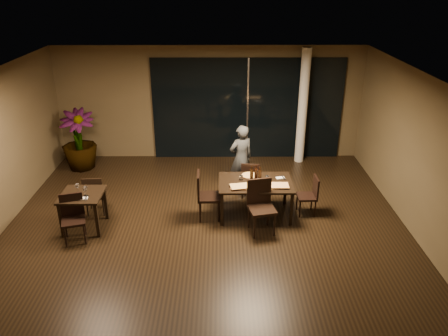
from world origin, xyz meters
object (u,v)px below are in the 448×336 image
(chair_side_near, at_px, (73,215))
(potted_plant, at_px, (79,140))
(chair_main_right, at_px, (310,193))
(chair_main_near, at_px, (261,203))
(chair_side_far, at_px, (95,193))
(bottle_b, at_px, (260,174))
(chair_main_left, at_px, (205,193))
(chair_main_far, at_px, (250,178))
(main_table, at_px, (255,185))
(diner, at_px, (241,158))
(side_table, at_px, (82,200))
(bottle_c, at_px, (256,172))
(bottle_a, at_px, (252,173))

(chair_side_near, height_order, potted_plant, potted_plant)
(chair_main_right, xyz_separation_m, potted_plant, (-5.47, 2.39, 0.30))
(chair_main_near, distance_m, chair_side_far, 3.44)
(bottle_b, bearing_deg, chair_main_right, -1.43)
(chair_main_left, xyz_separation_m, chair_main_right, (2.19, 0.16, -0.09))
(chair_main_far, bearing_deg, chair_main_near, 101.23)
(chair_main_right, xyz_separation_m, chair_side_near, (-4.63, -0.92, 0.04))
(main_table, bearing_deg, chair_side_near, -165.57)
(chair_main_far, distance_m, chair_main_near, 1.36)
(diner, distance_m, potted_plant, 4.25)
(potted_plant, bearing_deg, chair_main_near, -34.51)
(chair_main_far, relative_size, chair_main_near, 0.83)
(chair_main_near, bearing_deg, chair_main_right, 17.37)
(side_table, bearing_deg, chair_main_right, 6.58)
(chair_main_near, distance_m, bottle_b, 0.72)
(bottle_b, relative_size, bottle_c, 0.96)
(side_table, distance_m, bottle_c, 3.48)
(potted_plant, bearing_deg, chair_side_near, -75.76)
(chair_main_left, xyz_separation_m, potted_plant, (-3.28, 2.55, 0.21))
(bottle_a, height_order, bottle_b, bottle_a)
(chair_side_far, height_order, bottle_a, bottle_a)
(chair_main_far, xyz_separation_m, chair_main_near, (0.11, -1.35, 0.10))
(diner, relative_size, bottle_b, 5.08)
(chair_main_near, distance_m, chair_main_right, 1.26)
(side_table, xyz_separation_m, bottle_c, (3.41, 0.62, 0.29))
(chair_side_far, bearing_deg, chair_main_near, 165.56)
(main_table, xyz_separation_m, bottle_c, (0.01, 0.12, 0.23))
(potted_plant, bearing_deg, side_table, -72.52)
(potted_plant, bearing_deg, bottle_c, -27.97)
(chair_side_far, relative_size, diner, 0.56)
(bottle_a, xyz_separation_m, bottle_c, (0.09, 0.03, 0.00))
(chair_main_left, height_order, bottle_a, bottle_a)
(bottle_a, bearing_deg, diner, 98.62)
(chair_main_left, relative_size, bottle_c, 3.15)
(chair_main_right, bearing_deg, chair_main_left, -88.21)
(chair_main_right, bearing_deg, bottle_a, -94.89)
(chair_main_near, bearing_deg, bottle_c, 81.41)
(chair_main_right, distance_m, bottle_a, 1.31)
(chair_main_near, xyz_separation_m, bottle_c, (-0.04, 0.71, 0.32))
(chair_side_near, distance_m, bottle_b, 3.71)
(bottle_a, bearing_deg, chair_side_near, -163.98)
(bottle_c, bearing_deg, chair_main_far, 96.12)
(chair_main_far, height_order, bottle_a, bottle_a)
(chair_main_right, distance_m, diner, 1.84)
(chair_main_right, height_order, chair_side_near, chair_side_near)
(side_table, bearing_deg, chair_side_near, -101.17)
(chair_side_far, bearing_deg, chair_side_near, 76.62)
(bottle_a, bearing_deg, chair_main_right, -2.60)
(diner, bearing_deg, main_table, 77.41)
(main_table, height_order, chair_main_far, chair_main_far)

